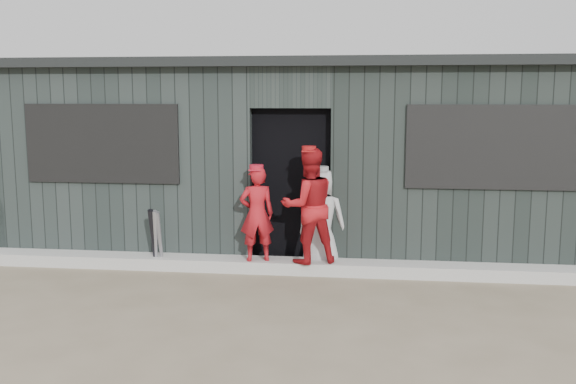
# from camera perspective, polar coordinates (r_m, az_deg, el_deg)

# --- Properties ---
(ground) EXTENTS (80.00, 80.00, 0.00)m
(ground) POSITION_cam_1_polar(r_m,az_deg,el_deg) (6.25, -2.05, -11.60)
(ground) COLOR #6D5F4B
(ground) RESTS_ON ground
(curb) EXTENTS (8.00, 0.36, 0.15)m
(curb) POSITION_cam_1_polar(r_m,az_deg,el_deg) (7.95, 0.02, -6.59)
(curb) COLOR #A7A7A2
(curb) RESTS_ON ground
(bat_left) EXTENTS (0.14, 0.28, 0.77)m
(bat_left) POSITION_cam_1_polar(r_m,az_deg,el_deg) (8.14, -11.70, -4.15)
(bat_left) COLOR #96969E
(bat_left) RESTS_ON ground
(bat_mid) EXTENTS (0.07, 0.25, 0.75)m
(bat_mid) POSITION_cam_1_polar(r_m,az_deg,el_deg) (8.14, -11.33, -4.21)
(bat_mid) COLOR gray
(bat_mid) RESTS_ON ground
(bat_right) EXTENTS (0.11, 0.30, 0.78)m
(bat_right) POSITION_cam_1_polar(r_m,az_deg,el_deg) (8.14, -11.91, -4.10)
(bat_right) COLOR black
(bat_right) RESTS_ON ground
(player_red_left) EXTENTS (0.49, 0.40, 1.16)m
(player_red_left) POSITION_cam_1_polar(r_m,az_deg,el_deg) (7.80, -2.79, -1.97)
(player_red_left) COLOR #AB151D
(player_red_left) RESTS_ON curb
(player_red_right) EXTENTS (0.82, 0.75, 1.39)m
(player_red_right) POSITION_cam_1_polar(r_m,az_deg,el_deg) (7.69, 1.85, -1.24)
(player_red_right) COLOR #A71419
(player_red_right) RESTS_ON curb
(player_grey_back) EXTENTS (0.69, 0.53, 1.27)m
(player_grey_back) POSITION_cam_1_polar(r_m,az_deg,el_deg) (7.99, 3.00, -2.40)
(player_grey_back) COLOR #AFAFAF
(player_grey_back) RESTS_ON ground
(dugout) EXTENTS (8.30, 3.30, 2.62)m
(dugout) POSITION_cam_1_polar(r_m,az_deg,el_deg) (9.38, 1.27, 3.28)
(dugout) COLOR black
(dugout) RESTS_ON ground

